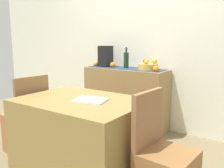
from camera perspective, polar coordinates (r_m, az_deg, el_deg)
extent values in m
cube|color=#7A6B4C|center=(2.99, -3.68, -15.57)|extent=(6.40, 6.40, 0.02)
cube|color=silver|center=(3.69, 7.71, 11.07)|extent=(6.40, 0.06, 2.70)
cube|color=olive|center=(3.65, 3.13, -3.28)|extent=(1.22, 0.42, 0.88)
cube|color=navy|center=(3.57, 3.20, 3.63)|extent=(1.14, 0.32, 0.01)
cylinder|color=gold|center=(3.40, 8.23, 3.93)|extent=(0.26, 0.26, 0.08)
sphere|color=red|center=(3.43, 7.67, 5.22)|extent=(0.07, 0.07, 0.07)
sphere|color=gold|center=(3.35, 7.89, 5.09)|extent=(0.07, 0.07, 0.07)
sphere|color=gold|center=(3.39, 9.67, 5.17)|extent=(0.07, 0.07, 0.07)
cylinder|color=#1B351F|center=(3.56, 3.26, 5.39)|extent=(0.07, 0.07, 0.23)
cylinder|color=#1B351F|center=(3.55, 3.29, 7.81)|extent=(0.03, 0.03, 0.07)
cube|color=black|center=(3.75, -1.48, 6.33)|extent=(0.16, 0.18, 0.31)
sphere|color=orange|center=(3.65, 0.16, 4.37)|extent=(0.08, 0.08, 0.08)
sphere|color=orange|center=(3.24, 10.01, 3.44)|extent=(0.08, 0.08, 0.08)
sphere|color=orange|center=(3.81, -3.70, 4.60)|extent=(0.08, 0.08, 0.08)
cube|color=olive|center=(2.45, -6.91, -11.92)|extent=(1.17, 0.84, 0.74)
cube|color=white|center=(2.26, -4.94, -3.71)|extent=(0.32, 0.27, 0.02)
cube|color=#99653B|center=(3.11, -19.05, -10.40)|extent=(0.45, 0.45, 0.45)
cube|color=#8E6644|center=(2.83, -17.79, -2.84)|extent=(0.09, 0.40, 0.45)
cube|color=#91603E|center=(2.00, 8.17, -7.91)|extent=(0.07, 0.40, 0.45)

